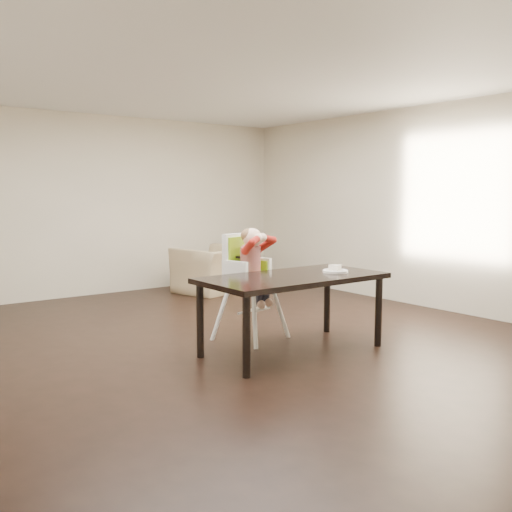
{
  "coord_description": "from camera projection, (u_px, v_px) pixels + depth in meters",
  "views": [
    {
      "loc": [
        -3.42,
        -4.8,
        1.55
      ],
      "look_at": [
        -0.04,
        -0.3,
        0.92
      ],
      "focal_mm": 40.0,
      "sensor_mm": 36.0,
      "label": 1
    }
  ],
  "objects": [
    {
      "name": "ground",
      "position": [
        242.0,
        339.0,
        6.03
      ],
      "size": [
        7.0,
        7.0,
        0.0
      ],
      "primitive_type": "plane",
      "color": "black",
      "rests_on": "ground"
    },
    {
      "name": "room_walls",
      "position": [
        241.0,
        162.0,
        5.82
      ],
      "size": [
        6.02,
        7.02,
        2.71
      ],
      "color": "beige",
      "rests_on": "ground"
    },
    {
      "name": "dining_table",
      "position": [
        293.0,
        284.0,
        5.49
      ],
      "size": [
        1.8,
        0.9,
        0.75
      ],
      "color": "black",
      "rests_on": "ground"
    },
    {
      "name": "high_chair",
      "position": [
        249.0,
        261.0,
        5.97
      ],
      "size": [
        0.61,
        0.61,
        1.18
      ],
      "rotation": [
        0.0,
        0.0,
        0.28
      ],
      "color": "white",
      "rests_on": "ground"
    },
    {
      "name": "plate",
      "position": [
        336.0,
        270.0,
        5.69
      ],
      "size": [
        0.27,
        0.27,
        0.07
      ],
      "rotation": [
        0.0,
        0.0,
        0.04
      ],
      "color": "white",
      "rests_on": "dining_table"
    },
    {
      "name": "armchair",
      "position": [
        214.0,
        262.0,
        8.84
      ],
      "size": [
        1.23,
        0.97,
        0.94
      ],
      "primitive_type": "imported",
      "rotation": [
        0.0,
        0.0,
        3.42
      ],
      "color": "tan",
      "rests_on": "ground"
    }
  ]
}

